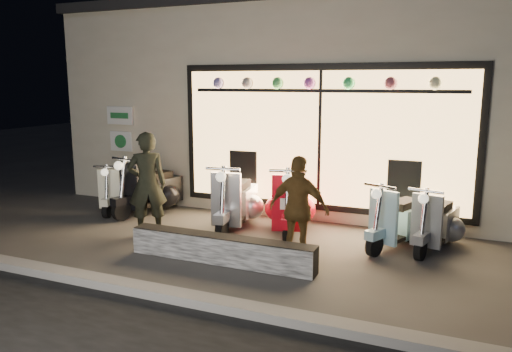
{
  "coord_description": "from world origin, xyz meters",
  "views": [
    {
      "loc": [
        3.22,
        -6.72,
        2.55
      ],
      "look_at": [
        0.12,
        0.6,
        1.05
      ],
      "focal_mm": 35.0,
      "sensor_mm": 36.0,
      "label": 1
    }
  ],
  "objects_px": {
    "woman": "(299,209)",
    "graffiti_barrier": "(221,249)",
    "scooter_red": "(290,204)",
    "man": "(147,184)",
    "scooter_silver": "(237,201)"
  },
  "relations": [
    {
      "from": "graffiti_barrier",
      "to": "woman",
      "type": "height_order",
      "value": "woman"
    },
    {
      "from": "scooter_silver",
      "to": "man",
      "type": "relative_size",
      "value": 0.92
    },
    {
      "from": "scooter_red",
      "to": "woman",
      "type": "relative_size",
      "value": 1.06
    },
    {
      "from": "scooter_silver",
      "to": "woman",
      "type": "distance_m",
      "value": 2.01
    },
    {
      "from": "scooter_silver",
      "to": "scooter_red",
      "type": "xyz_separation_m",
      "value": [
        0.95,
        0.13,
        0.01
      ]
    },
    {
      "from": "woman",
      "to": "scooter_red",
      "type": "bearing_deg",
      "value": -61.75
    },
    {
      "from": "scooter_silver",
      "to": "scooter_red",
      "type": "bearing_deg",
      "value": 0.14
    },
    {
      "from": "graffiti_barrier",
      "to": "man",
      "type": "height_order",
      "value": "man"
    },
    {
      "from": "graffiti_barrier",
      "to": "scooter_red",
      "type": "bearing_deg",
      "value": 78.74
    },
    {
      "from": "man",
      "to": "scooter_red",
      "type": "bearing_deg",
      "value": 172.63
    },
    {
      "from": "woman",
      "to": "graffiti_barrier",
      "type": "bearing_deg",
      "value": 32.28
    },
    {
      "from": "graffiti_barrier",
      "to": "scooter_silver",
      "type": "height_order",
      "value": "scooter_silver"
    },
    {
      "from": "scooter_red",
      "to": "man",
      "type": "height_order",
      "value": "man"
    },
    {
      "from": "woman",
      "to": "scooter_silver",
      "type": "bearing_deg",
      "value": -34.14
    },
    {
      "from": "scooter_red",
      "to": "man",
      "type": "bearing_deg",
      "value": -167.62
    }
  ]
}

